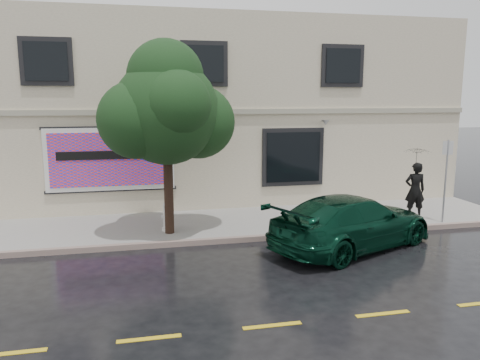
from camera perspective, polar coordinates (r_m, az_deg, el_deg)
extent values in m
plane|color=black|center=(12.04, -0.75, -9.82)|extent=(90.00, 90.00, 0.00)
cube|color=gray|center=(15.07, -3.22, -5.42)|extent=(20.00, 3.50, 0.15)
cube|color=slate|center=(13.41, -2.03, -7.38)|extent=(20.00, 0.18, 0.16)
cube|color=gold|center=(8.91, 3.95, -17.27)|extent=(19.00, 0.12, 0.01)
cube|color=beige|center=(20.23, -5.91, 8.34)|extent=(20.00, 8.00, 7.00)
cube|color=#9E9984|center=(16.22, -4.31, 8.30)|extent=(20.00, 0.12, 0.18)
cube|color=black|center=(17.09, 6.47, 2.80)|extent=(2.30, 0.10, 2.10)
cube|color=black|center=(17.03, 6.53, 2.78)|extent=(2.00, 0.05, 1.80)
cube|color=black|center=(16.27, -22.58, 13.22)|extent=(1.30, 0.05, 1.20)
cube|color=black|center=(16.19, -4.35, 13.96)|extent=(1.30, 0.05, 1.20)
cube|color=black|center=(17.59, 12.47, 13.45)|extent=(1.30, 0.05, 1.20)
cube|color=white|center=(16.18, -15.52, 2.45)|extent=(4.20, 0.06, 2.10)
cube|color=#FF3F38|center=(16.14, -15.53, 2.43)|extent=(3.90, 0.04, 1.80)
cube|color=black|center=(16.38, -15.34, -1.18)|extent=(4.30, 0.10, 0.10)
cube|color=black|center=(16.11, -15.69, 6.17)|extent=(4.30, 0.10, 0.10)
cube|color=black|center=(16.09, -15.56, 2.95)|extent=(3.40, 0.02, 0.28)
imported|color=black|center=(13.16, 13.55, -4.99)|extent=(5.54, 4.12, 1.48)
imported|color=black|center=(16.45, 20.55, -1.16)|extent=(0.74, 0.56, 1.84)
imported|color=black|center=(16.26, 20.82, 3.18)|extent=(1.19, 1.19, 0.66)
cylinder|color=#322116|center=(13.73, -8.69, -1.37)|extent=(0.27, 0.27, 2.50)
sphere|color=black|center=(13.46, -8.95, 8.21)|extent=(2.99, 2.99, 2.99)
cylinder|color=silver|center=(14.26, -8.81, -5.92)|extent=(0.34, 0.34, 0.09)
cylinder|color=silver|center=(14.16, -8.85, -4.53)|extent=(0.25, 0.25, 0.63)
sphere|color=silver|center=(14.08, -8.88, -3.12)|extent=(0.25, 0.25, 0.25)
cylinder|color=silver|center=(14.16, -8.85, -4.41)|extent=(0.36, 0.11, 0.11)
cylinder|color=#A0A2A9|center=(16.09, 23.75, -0.17)|extent=(0.06, 0.06, 2.64)
cube|color=silver|center=(15.95, 24.02, 3.60)|extent=(0.32, 0.09, 0.43)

